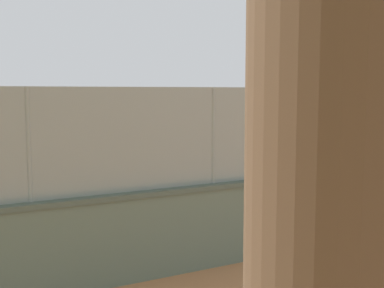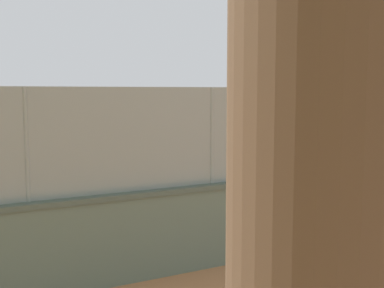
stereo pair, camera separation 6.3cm
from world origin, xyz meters
TOP-DOWN VIEW (x-y plane):
  - ground_plane at (0.00, 0.00)m, footprint 260.00×260.00m
  - perimeter_wall at (1.39, 12.50)m, footprint 33.92×0.72m
  - fence_panel_on_wall at (1.39, 12.50)m, footprint 33.31×0.33m
  - player_foreground_swinging at (1.72, 5.88)m, footprint 1.10×0.83m
  - player_baseline_waiting at (-1.76, 1.00)m, footprint 1.24×0.73m
  - sports_ball at (0.98, 6.87)m, footprint 0.16×0.16m
  - courtside_bench at (-0.65, 11.11)m, footprint 1.60×0.39m

SIDE VIEW (x-z plane):
  - ground_plane at x=0.00m, z-range 0.00..0.00m
  - sports_ball at x=0.98m, z-range 0.00..0.16m
  - courtside_bench at x=-0.65m, z-range 0.03..0.90m
  - perimeter_wall at x=1.39m, z-range 0.01..1.44m
  - player_baseline_waiting at x=-1.76m, z-range 0.14..1.69m
  - player_foreground_swinging at x=1.72m, z-range 0.14..1.73m
  - fence_panel_on_wall at x=1.39m, z-range 1.43..3.07m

